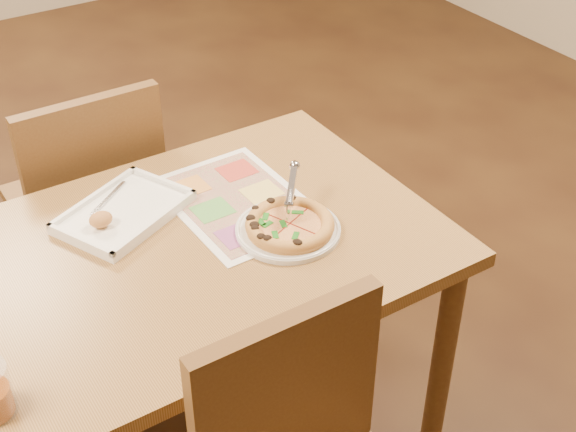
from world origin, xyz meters
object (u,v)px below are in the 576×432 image
dining_table (176,278)px  pizza (290,225)px  pizza_cutter (291,191)px  menu (237,201)px  chair_far (90,187)px  appetizer_tray (122,214)px  plate (288,230)px

dining_table → pizza: 0.31m
pizza_cutter → menu: (-0.08, 0.14, -0.08)m
pizza_cutter → chair_far: bearing=65.9°
pizza → pizza_cutter: (0.04, 0.05, 0.06)m
menu → appetizer_tray: bearing=160.9°
appetizer_tray → pizza: bearing=-41.2°
dining_table → appetizer_tray: (-0.05, 0.19, 0.10)m
plate → chair_far: bearing=111.7°
menu → chair_far: bearing=114.6°
chair_far → menu: chair_far is taller
pizza_cutter → appetizer_tray: size_ratio=0.33×
plate → appetizer_tray: bearing=139.1°
chair_far → dining_table: bearing=90.0°
plate → menu: bearing=102.8°
chair_far → pizza: bearing=111.7°
dining_table → chair_far: chair_far is taller
chair_far → pizza_cutter: bearing=115.8°
dining_table → menu: bearing=22.2°
dining_table → menu: (0.23, 0.09, 0.09)m
dining_table → plate: 0.30m
pizza → chair_far: bearing=111.7°
plate → pizza: (0.00, -0.00, 0.02)m
dining_table → appetizer_tray: size_ratio=3.42×
chair_far → menu: (0.23, -0.51, 0.16)m
dining_table → appetizer_tray: 0.22m
plate → pizza_cutter: (0.04, 0.05, 0.08)m
pizza_cutter → appetizer_tray: pizza_cutter is taller
menu → pizza: bearing=-76.9°
pizza → plate: bearing=114.4°
dining_table → menu: 0.27m
pizza → pizza_cutter: bearing=54.9°
chair_far → pizza: size_ratio=2.13×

